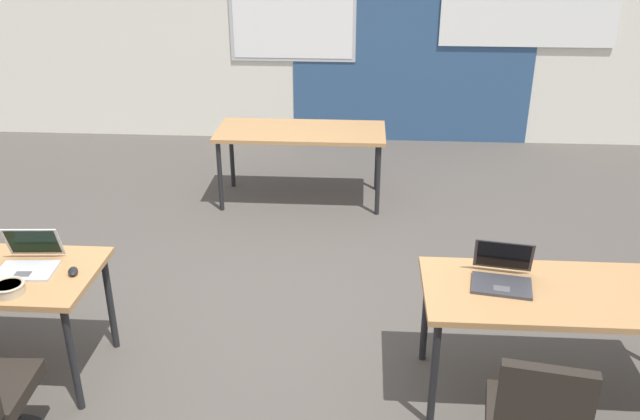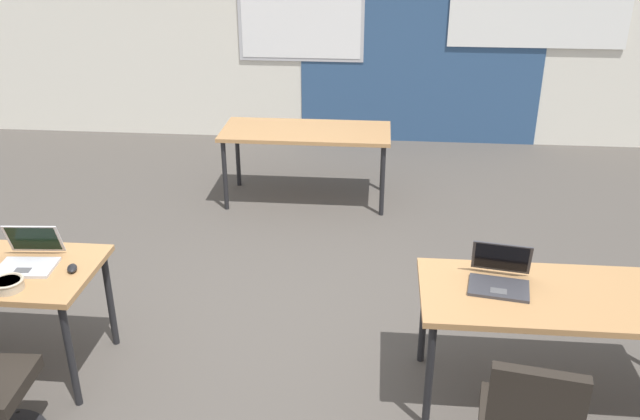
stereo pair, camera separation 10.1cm
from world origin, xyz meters
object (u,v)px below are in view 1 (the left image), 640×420
laptop_near_left_inner (29,261)px  mouse_near_left_inner (73,271)px  desk_far_center (301,136)px  desk_near_right (566,300)px  laptop_near_right_inner (502,275)px  snack_bowl (8,288)px

laptop_near_left_inner → mouse_near_left_inner: (0.28, -0.05, -0.03)m
desk_far_center → mouse_near_left_inner: (-1.07, -2.79, 0.08)m
desk_far_center → desk_near_right: bearing=-58.0°
laptop_near_right_inner → snack_bowl: laptop_near_right_inner is taller
snack_bowl → laptop_near_left_inner: bearing=93.4°
desk_far_center → snack_bowl: size_ratio=9.01×
desk_near_right → desk_far_center: (-1.75, 2.80, 0.00)m
laptop_near_left_inner → mouse_near_left_inner: size_ratio=3.11×
desk_near_right → laptop_near_left_inner: bearing=178.9°
laptop_near_left_inner → snack_bowl: 0.29m
mouse_near_left_inner → laptop_near_right_inner: bearing=1.6°
desk_near_right → desk_far_center: 3.30m
mouse_near_left_inner → snack_bowl: size_ratio=0.64×
mouse_near_left_inner → desk_far_center: bearing=69.0°
desk_near_right → mouse_near_left_inner: bearing=179.9°
mouse_near_left_inner → desk_near_right: bearing=-0.1°
desk_near_right → mouse_near_left_inner: mouse_near_left_inner is taller
desk_far_center → snack_bowl: bearing=-113.9°
laptop_near_left_inner → desk_far_center: bearing=59.5°
mouse_near_left_inner → snack_bowl: (-0.27, -0.23, 0.02)m
laptop_near_right_inner → desk_near_right: bearing=-2.0°
laptop_near_right_inner → mouse_near_left_inner: size_ratio=3.34×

